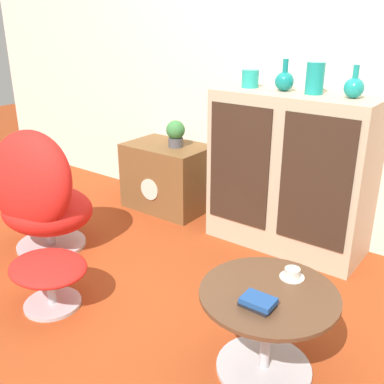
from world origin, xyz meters
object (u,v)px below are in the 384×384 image
ottoman (49,272)px  potted_plant (176,133)px  tv_console (168,177)px  vase_inner_left (284,80)px  coffee_table (267,323)px  teacup (292,274)px  book_stack (258,302)px  sideboard (290,172)px  vase_rightmost (354,87)px  vase_leftmost (250,79)px  vase_inner_right (315,78)px  egg_chair (39,196)px

ottoman → potted_plant: potted_plant is taller
tv_console → vase_inner_left: (0.97, 0.00, 0.85)m
coffee_table → teacup: 0.24m
teacup → book_stack: size_ratio=0.79×
sideboard → teacup: 1.13m
ottoman → vase_rightmost: size_ratio=2.42×
vase_rightmost → book_stack: bearing=-84.1°
vase_leftmost → vase_inner_right: (0.44, 0.00, 0.04)m
vase_rightmost → book_stack: (0.13, -1.29, -0.68)m
tv_console → vase_inner_left: bearing=0.0°
potted_plant → teacup: 1.80m
ottoman → vase_leftmost: (0.36, 1.44, 0.90)m
vase_inner_left → vase_rightmost: 0.44m
sideboard → coffee_table: bearing=-68.2°
sideboard → coffee_table: 1.29m
sideboard → egg_chair: bearing=-139.8°
tv_console → potted_plant: size_ratio=3.20×
egg_chair → tv_console: bearing=79.3°
vase_leftmost → vase_rightmost: size_ratio=0.62×
tv_console → vase_inner_left: vase_inner_left is taller
ottoman → tv_console: bearing=104.1°
vase_inner_left → book_stack: size_ratio=1.43×
teacup → coffee_table: bearing=-99.9°
egg_chair → teacup: (1.76, 0.06, 0.04)m
teacup → vase_inner_left: bearing=120.1°
potted_plant → teacup: potted_plant is taller
tv_console → ottoman: bearing=-75.9°
vase_inner_right → potted_plant: vase_inner_right is taller
vase_inner_left → potted_plant: size_ratio=0.95×
egg_chair → vase_rightmost: (1.61, 1.07, 0.72)m
vase_inner_right → potted_plant: (-1.08, -0.00, -0.50)m
vase_inner_right → book_stack: bearing=-73.9°
ottoman → potted_plant: (-0.27, 1.44, 0.43)m
egg_chair → potted_plant: size_ratio=4.16×
coffee_table → potted_plant: 1.90m
book_stack → ottoman: bearing=-172.7°
vase_inner_left → tv_console: bearing=-180.0°
coffee_table → vase_leftmost: (-0.80, 1.17, 0.85)m
vase_inner_left → ottoman: bearing=-112.9°
egg_chair → vase_rightmost: bearing=33.7°
vase_inner_right → potted_plant: bearing=-180.0°
vase_inner_left → potted_plant: 1.00m
egg_chair → vase_rightmost: size_ratio=4.62×
ottoman → teacup: size_ratio=4.12×
egg_chair → coffee_table: size_ratio=1.46×
teacup → vase_inner_right: bearing=111.0°
ottoman → potted_plant: bearing=100.8°
sideboard → vase_inner_right: bearing=2.1°
egg_chair → coffee_table: egg_chair is taller
ottoman → book_stack: size_ratio=3.27×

